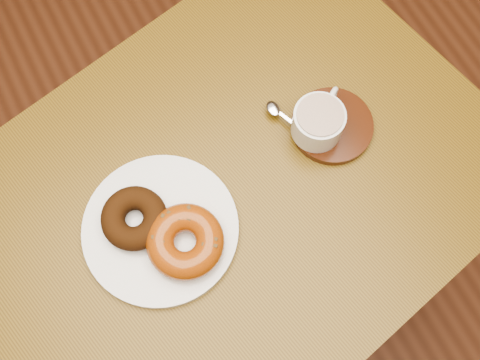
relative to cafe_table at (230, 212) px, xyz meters
name	(u,v)px	position (x,y,z in m)	size (l,w,h in m)	color
ground	(118,270)	(-0.29, 0.18, -0.70)	(6.00, 6.00, 0.00)	brown
cafe_table	(230,212)	(0.00, 0.00, 0.00)	(1.01, 0.84, 0.83)	brown
donut_plate	(161,229)	(-0.13, -0.01, 0.14)	(0.24, 0.24, 0.01)	silver
donut_cinnamon	(134,218)	(-0.15, 0.02, 0.17)	(0.10, 0.10, 0.04)	#351B0A
donut_caramel	(185,241)	(-0.10, -0.05, 0.17)	(0.14, 0.14, 0.04)	#994610
saucer	(332,126)	(0.20, 0.02, 0.14)	(0.14, 0.14, 0.01)	#371607
coffee_cup	(319,121)	(0.17, 0.02, 0.18)	(0.10, 0.08, 0.06)	silver
teaspoon	(277,112)	(0.13, 0.08, 0.15)	(0.04, 0.09, 0.01)	silver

